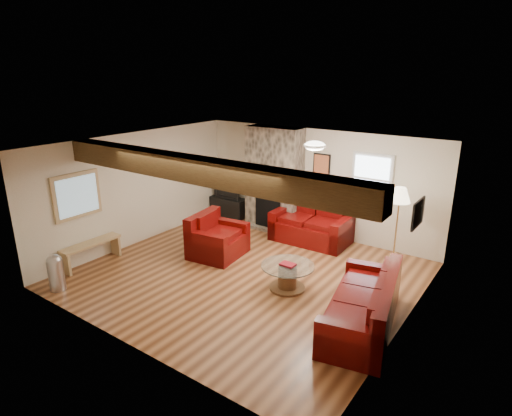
{
  "coord_description": "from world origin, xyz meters",
  "views": [
    {
      "loc": [
        4.47,
        -5.98,
        3.79
      ],
      "look_at": [
        -0.05,
        0.4,
        1.24
      ],
      "focal_mm": 30.0,
      "sensor_mm": 36.0,
      "label": 1
    }
  ],
  "objects_px": {
    "tv_cabinet": "(229,207)",
    "floor_lamp": "(400,199)",
    "coffee_table": "(287,277)",
    "sofa_three": "(362,302)",
    "armchair_red": "(218,236)",
    "loveseat": "(311,222)",
    "television": "(229,189)"
  },
  "relations": [
    {
      "from": "sofa_three",
      "to": "tv_cabinet",
      "type": "height_order",
      "value": "sofa_three"
    },
    {
      "from": "sofa_three",
      "to": "floor_lamp",
      "type": "distance_m",
      "value": 2.68
    },
    {
      "from": "armchair_red",
      "to": "sofa_three",
      "type": "bearing_deg",
      "value": -109.93
    },
    {
      "from": "armchair_red",
      "to": "tv_cabinet",
      "type": "height_order",
      "value": "armchair_red"
    },
    {
      "from": "television",
      "to": "floor_lamp",
      "type": "xyz_separation_m",
      "value": [
        4.61,
        -0.43,
        0.63
      ]
    },
    {
      "from": "sofa_three",
      "to": "television",
      "type": "xyz_separation_m",
      "value": [
        -4.93,
        2.91,
        0.33
      ]
    },
    {
      "from": "sofa_three",
      "to": "loveseat",
      "type": "distance_m",
      "value": 3.46
    },
    {
      "from": "armchair_red",
      "to": "loveseat",
      "type": "bearing_deg",
      "value": -41.44
    },
    {
      "from": "loveseat",
      "to": "floor_lamp",
      "type": "height_order",
      "value": "floor_lamp"
    },
    {
      "from": "loveseat",
      "to": "floor_lamp",
      "type": "bearing_deg",
      "value": -5.47
    },
    {
      "from": "coffee_table",
      "to": "tv_cabinet",
      "type": "height_order",
      "value": "tv_cabinet"
    },
    {
      "from": "armchair_red",
      "to": "coffee_table",
      "type": "height_order",
      "value": "armchair_red"
    },
    {
      "from": "sofa_three",
      "to": "armchair_red",
      "type": "distance_m",
      "value": 3.59
    },
    {
      "from": "loveseat",
      "to": "sofa_three",
      "type": "bearing_deg",
      "value": -50.54
    },
    {
      "from": "coffee_table",
      "to": "tv_cabinet",
      "type": "distance_m",
      "value": 4.24
    },
    {
      "from": "tv_cabinet",
      "to": "floor_lamp",
      "type": "bearing_deg",
      "value": -5.32
    },
    {
      "from": "armchair_red",
      "to": "tv_cabinet",
      "type": "bearing_deg",
      "value": 26.04
    },
    {
      "from": "coffee_table",
      "to": "armchair_red",
      "type": "bearing_deg",
      "value": 168.14
    },
    {
      "from": "television",
      "to": "sofa_three",
      "type": "bearing_deg",
      "value": -30.51
    },
    {
      "from": "loveseat",
      "to": "tv_cabinet",
      "type": "height_order",
      "value": "loveseat"
    },
    {
      "from": "coffee_table",
      "to": "tv_cabinet",
      "type": "relative_size",
      "value": 0.93
    },
    {
      "from": "tv_cabinet",
      "to": "floor_lamp",
      "type": "height_order",
      "value": "floor_lamp"
    },
    {
      "from": "sofa_three",
      "to": "floor_lamp",
      "type": "bearing_deg",
      "value": 175.46
    },
    {
      "from": "loveseat",
      "to": "coffee_table",
      "type": "relative_size",
      "value": 1.81
    },
    {
      "from": "coffee_table",
      "to": "television",
      "type": "relative_size",
      "value": 1.16
    },
    {
      "from": "coffee_table",
      "to": "tv_cabinet",
      "type": "xyz_separation_m",
      "value": [
        -3.39,
        2.55,
        0.02
      ]
    },
    {
      "from": "sofa_three",
      "to": "floor_lamp",
      "type": "xyz_separation_m",
      "value": [
        -0.32,
        2.48,
        0.96
      ]
    },
    {
      "from": "television",
      "to": "floor_lamp",
      "type": "bearing_deg",
      "value": -5.32
    },
    {
      "from": "loveseat",
      "to": "floor_lamp",
      "type": "xyz_separation_m",
      "value": [
        1.96,
        -0.13,
        0.92
      ]
    },
    {
      "from": "coffee_table",
      "to": "television",
      "type": "bearing_deg",
      "value": 143.07
    },
    {
      "from": "armchair_red",
      "to": "floor_lamp",
      "type": "relative_size",
      "value": 0.68
    },
    {
      "from": "loveseat",
      "to": "floor_lamp",
      "type": "distance_m",
      "value": 2.17
    }
  ]
}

